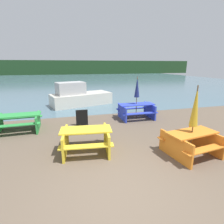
{
  "coord_description": "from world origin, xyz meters",
  "views": [
    {
      "loc": [
        -1.02,
        -3.24,
        2.79
      ],
      "look_at": [
        0.81,
        3.67,
        0.85
      ],
      "focal_mm": 28.0,
      "sensor_mm": 36.0,
      "label": 1
    }
  ],
  "objects_px": {
    "signboard": "(82,118)",
    "umbrella_gold": "(195,107)",
    "picnic_table_green": "(18,121)",
    "picnic_table_orange": "(191,141)",
    "boat": "(79,97)",
    "picnic_table_yellow": "(86,138)",
    "umbrella_navy": "(137,87)",
    "picnic_table_blue": "(136,110)"
  },
  "relations": [
    {
      "from": "picnic_table_green",
      "to": "signboard",
      "type": "relative_size",
      "value": 2.54
    },
    {
      "from": "picnic_table_blue",
      "to": "umbrella_gold",
      "type": "distance_m",
      "value": 4.24
    },
    {
      "from": "picnic_table_orange",
      "to": "picnic_table_green",
      "type": "distance_m",
      "value": 6.86
    },
    {
      "from": "picnic_table_green",
      "to": "umbrella_navy",
      "type": "relative_size",
      "value": 0.86
    },
    {
      "from": "picnic_table_green",
      "to": "umbrella_gold",
      "type": "bearing_deg",
      "value": -32.11
    },
    {
      "from": "umbrella_gold",
      "to": "boat",
      "type": "distance_m",
      "value": 8.67
    },
    {
      "from": "picnic_table_green",
      "to": "boat",
      "type": "distance_m",
      "value": 5.37
    },
    {
      "from": "picnic_table_yellow",
      "to": "picnic_table_blue",
      "type": "height_order",
      "value": "picnic_table_blue"
    },
    {
      "from": "picnic_table_orange",
      "to": "picnic_table_blue",
      "type": "height_order",
      "value": "picnic_table_blue"
    },
    {
      "from": "picnic_table_yellow",
      "to": "picnic_table_green",
      "type": "relative_size",
      "value": 0.93
    },
    {
      "from": "umbrella_navy",
      "to": "signboard",
      "type": "xyz_separation_m",
      "value": [
        -2.91,
        -0.39,
        -1.29
      ]
    },
    {
      "from": "signboard",
      "to": "picnic_table_green",
      "type": "bearing_deg",
      "value": -178.89
    },
    {
      "from": "picnic_table_green",
      "to": "picnic_table_orange",
      "type": "bearing_deg",
      "value": -32.11
    },
    {
      "from": "picnic_table_orange",
      "to": "umbrella_gold",
      "type": "relative_size",
      "value": 0.79
    },
    {
      "from": "signboard",
      "to": "boat",
      "type": "bearing_deg",
      "value": 87.18
    },
    {
      "from": "picnic_table_green",
      "to": "boat",
      "type": "height_order",
      "value": "boat"
    },
    {
      "from": "umbrella_navy",
      "to": "umbrella_gold",
      "type": "bearing_deg",
      "value": -87.6
    },
    {
      "from": "umbrella_gold",
      "to": "umbrella_navy",
      "type": "height_order",
      "value": "umbrella_gold"
    },
    {
      "from": "picnic_table_orange",
      "to": "boat",
      "type": "distance_m",
      "value": 8.62
    },
    {
      "from": "picnic_table_orange",
      "to": "umbrella_navy",
      "type": "relative_size",
      "value": 0.79
    },
    {
      "from": "picnic_table_yellow",
      "to": "umbrella_gold",
      "type": "height_order",
      "value": "umbrella_gold"
    },
    {
      "from": "picnic_table_yellow",
      "to": "umbrella_gold",
      "type": "bearing_deg",
      "value": -18.08
    },
    {
      "from": "picnic_table_orange",
      "to": "picnic_table_blue",
      "type": "relative_size",
      "value": 0.93
    },
    {
      "from": "picnic_table_blue",
      "to": "boat",
      "type": "xyz_separation_m",
      "value": [
        -2.7,
        4.03,
        0.13
      ]
    },
    {
      "from": "signboard",
      "to": "umbrella_gold",
      "type": "bearing_deg",
      "value": -50.18
    },
    {
      "from": "picnic_table_blue",
      "to": "umbrella_navy",
      "type": "distance_m",
      "value": 1.18
    },
    {
      "from": "signboard",
      "to": "picnic_table_orange",
      "type": "bearing_deg",
      "value": -50.18
    },
    {
      "from": "picnic_table_yellow",
      "to": "umbrella_gold",
      "type": "xyz_separation_m",
      "value": [
        3.19,
        -1.04,
        1.11
      ]
    },
    {
      "from": "picnic_table_green",
      "to": "signboard",
      "type": "xyz_separation_m",
      "value": [
        2.73,
        0.05,
        -0.08
      ]
    },
    {
      "from": "picnic_table_orange",
      "to": "boat",
      "type": "bearing_deg",
      "value": 109.43
    },
    {
      "from": "boat",
      "to": "picnic_table_blue",
      "type": "bearing_deg",
      "value": -72.82
    },
    {
      "from": "picnic_table_blue",
      "to": "signboard",
      "type": "distance_m",
      "value": 2.94
    },
    {
      "from": "picnic_table_green",
      "to": "umbrella_gold",
      "type": "distance_m",
      "value": 6.95
    },
    {
      "from": "umbrella_gold",
      "to": "picnic_table_orange",
      "type": "bearing_deg",
      "value": 90.0
    },
    {
      "from": "picnic_table_yellow",
      "to": "boat",
      "type": "height_order",
      "value": "boat"
    },
    {
      "from": "umbrella_gold",
      "to": "signboard",
      "type": "distance_m",
      "value": 4.97
    },
    {
      "from": "picnic_table_orange",
      "to": "umbrella_navy",
      "type": "xyz_separation_m",
      "value": [
        -0.17,
        4.09,
        1.21
      ]
    },
    {
      "from": "umbrella_gold",
      "to": "boat",
      "type": "xyz_separation_m",
      "value": [
        -2.87,
        8.13,
        -0.97
      ]
    },
    {
      "from": "picnic_table_green",
      "to": "boat",
      "type": "relative_size",
      "value": 0.43
    },
    {
      "from": "picnic_table_yellow",
      "to": "umbrella_navy",
      "type": "distance_m",
      "value": 4.45
    },
    {
      "from": "picnic_table_yellow",
      "to": "umbrella_navy",
      "type": "bearing_deg",
      "value": 45.33
    },
    {
      "from": "picnic_table_blue",
      "to": "umbrella_navy",
      "type": "height_order",
      "value": "umbrella_navy"
    }
  ]
}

